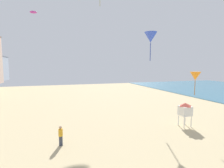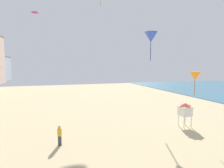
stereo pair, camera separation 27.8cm
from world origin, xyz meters
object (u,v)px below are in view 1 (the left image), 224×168
at_px(kite_blue_delta, 151,37).
at_px(kite_orange_delta, 195,76).
at_px(kite_magenta_parafoil, 33,12).
at_px(kite_flyer, 61,135).
at_px(lifeguard_stand, 185,109).

relative_size(kite_blue_delta, kite_orange_delta, 1.69).
height_order(kite_orange_delta, kite_magenta_parafoil, kite_magenta_parafoil).
bearing_deg(kite_orange_delta, kite_flyer, 174.52).
bearing_deg(kite_orange_delta, lifeguard_stand, 70.90).
relative_size(lifeguard_stand, kite_blue_delta, 0.68).
height_order(kite_flyer, kite_magenta_parafoil, kite_magenta_parafoil).
distance_m(lifeguard_stand, kite_magenta_parafoil, 36.01).
xyz_separation_m(kite_blue_delta, kite_orange_delta, (0.45, -7.48, -4.70)).
relative_size(lifeguard_stand, kite_orange_delta, 1.15).
xyz_separation_m(kite_flyer, lifeguard_stand, (12.82, 0.71, 0.92)).
height_order(kite_flyer, kite_blue_delta, kite_blue_delta).
xyz_separation_m(kite_orange_delta, kite_magenta_parafoil, (-16.73, 28.88, 12.61)).
distance_m(kite_flyer, kite_orange_delta, 13.07).
bearing_deg(kite_flyer, kite_orange_delta, -84.52).
distance_m(lifeguard_stand, kite_blue_delta, 10.15).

